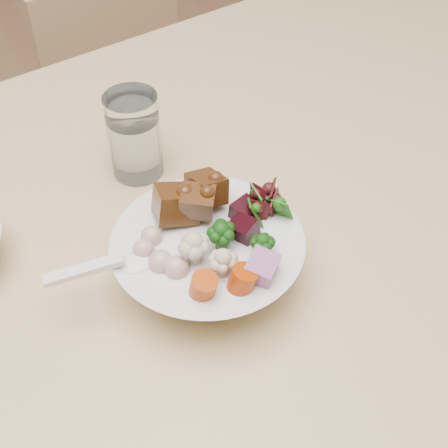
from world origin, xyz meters
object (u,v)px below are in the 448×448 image
at_px(dining_table, 287,250).
at_px(food_bowl, 209,256).
at_px(chair_far, 143,130).
at_px(water_glass, 135,139).

bearing_deg(dining_table, food_bowl, -166.79).
relative_size(chair_far, water_glass, 6.78).
height_order(dining_table, food_bowl, food_bowl).
xyz_separation_m(dining_table, chair_far, (0.04, 0.72, -0.29)).
relative_size(dining_table, chair_far, 2.37).
height_order(dining_table, chair_far, dining_table).
xyz_separation_m(chair_far, water_glass, (-0.19, -0.57, 0.43)).
bearing_deg(chair_far, food_bowl, -116.07).
bearing_deg(water_glass, dining_table, -45.20).
bearing_deg(water_glass, chair_far, 71.71).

